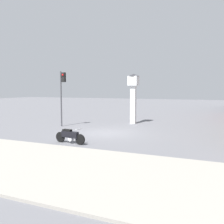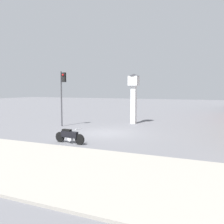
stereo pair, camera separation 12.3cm
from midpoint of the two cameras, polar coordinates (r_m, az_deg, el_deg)
The scene contains 5 objects.
ground_plane at distance 18.06m, azimuth -1.32°, elevation -4.81°, with size 120.00×120.00×0.00m, color slate.
sidewalk_strip at distance 11.47m, azimuth -18.55°, elevation -10.80°, with size 36.00×6.00×0.10m.
motorcycle at distance 14.80m, azimuth -9.83°, elevation -5.41°, with size 2.08×0.47×0.92m.
clock_tower at distance 22.74m, azimuth 4.75°, elevation 4.83°, with size 1.03×1.03×4.53m.
traffic_light at distance 21.39m, azimuth -11.45°, elevation 5.18°, with size 0.50×0.35×4.63m.
Camera 1 is at (7.37, -16.18, 3.18)m, focal length 40.00 mm.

